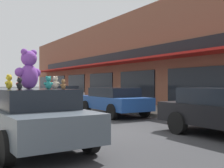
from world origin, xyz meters
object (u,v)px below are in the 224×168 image
at_px(teddy_bear_yellow, 9,82).
at_px(parked_car_far_right, 59,94).
at_px(teddy_bear_brown, 63,85).
at_px(teddy_bear_cream, 55,83).
at_px(parked_car_far_center, 114,100).
at_px(plush_art_car, 31,115).
at_px(teddy_bear_teal, 48,83).
at_px(teddy_bear_red, 20,83).
at_px(teddy_bear_black, 20,84).
at_px(teddy_bear_giant, 29,70).

height_order(teddy_bear_yellow, parked_car_far_right, teddy_bear_yellow).
height_order(teddy_bear_brown, teddy_bear_cream, teddy_bear_cream).
height_order(teddy_bear_cream, parked_car_far_center, teddy_bear_cream).
distance_m(plush_art_car, teddy_bear_yellow, 0.96).
bearing_deg(teddy_bear_teal, parked_car_far_center, -133.54).
bearing_deg(teddy_bear_teal, parked_car_far_right, -111.04).
distance_m(teddy_bear_red, parked_car_far_right, 13.01).
xyz_separation_m(teddy_bear_cream, teddy_bear_red, (-0.90, 0.04, -0.01)).
relative_size(teddy_bear_black, parked_car_far_right, 0.06).
bearing_deg(teddy_bear_black, teddy_bear_yellow, -135.22).
bearing_deg(plush_art_car, teddy_bear_yellow, 173.38).
distance_m(teddy_bear_giant, teddy_bear_red, 0.46).
distance_m(teddy_bear_giant, teddy_bear_cream, 0.85).
relative_size(teddy_bear_black, teddy_bear_teal, 0.86).
xyz_separation_m(teddy_bear_red, parked_car_far_right, (5.32, 11.85, -0.77)).
bearing_deg(teddy_bear_cream, plush_art_car, 76.76).
distance_m(teddy_bear_black, teddy_bear_teal, 0.79).
distance_m(teddy_bear_teal, teddy_bear_red, 0.88).
xyz_separation_m(teddy_bear_yellow, teddy_bear_cream, (1.17, 0.14, -0.01)).
xyz_separation_m(teddy_bear_giant, teddy_bear_brown, (0.55, -0.83, -0.35)).
height_order(teddy_bear_red, parked_car_far_right, teddy_bear_red).
distance_m(teddy_bear_brown, teddy_bear_yellow, 1.37).
xyz_separation_m(teddy_bear_giant, teddy_bear_cream, (0.75, 0.27, -0.30)).
bearing_deg(teddy_bear_black, parked_car_far_center, 176.09).
xyz_separation_m(teddy_bear_cream, parked_car_far_center, (4.43, 4.40, -0.82)).
distance_m(teddy_bear_teal, parked_car_far_right, 13.50).
height_order(teddy_bear_giant, teddy_bear_brown, teddy_bear_giant).
bearing_deg(teddy_bear_giant, plush_art_car, -154.47).
xyz_separation_m(plush_art_car, teddy_bear_teal, (0.26, -0.51, 0.79)).
relative_size(parked_car_far_center, parked_car_far_right, 0.89).
relative_size(teddy_bear_black, teddy_bear_cream, 0.81).
relative_size(teddy_bear_teal, teddy_bear_cream, 0.94).
xyz_separation_m(teddy_bear_brown, teddy_bear_teal, (-0.21, 0.41, 0.04)).
bearing_deg(teddy_bear_brown, parked_car_far_right, -142.05).
bearing_deg(parked_car_far_center, plush_art_car, -138.05).
relative_size(teddy_bear_yellow, teddy_bear_cream, 1.07).
bearing_deg(teddy_bear_yellow, parked_car_far_right, -164.20).
bearing_deg(plush_art_car, parked_car_far_center, 39.60).
xyz_separation_m(teddy_bear_yellow, parked_car_far_right, (5.60, 12.03, -0.79)).
xyz_separation_m(teddy_bear_teal, parked_car_far_center, (4.84, 5.09, -0.81)).
bearing_deg(teddy_bear_black, teddy_bear_teal, 155.94).
xyz_separation_m(plush_art_car, parked_car_far_right, (5.09, 12.07, 0.02)).
height_order(plush_art_car, parked_car_far_right, plush_art_car).
relative_size(teddy_bear_teal, teddy_bear_yellow, 0.88).
distance_m(teddy_bear_teal, teddy_bear_yellow, 0.94).
bearing_deg(parked_car_far_center, teddy_bear_giant, -137.94).
distance_m(teddy_bear_brown, teddy_bear_red, 1.33).
bearing_deg(teddy_bear_cream, parked_car_far_right, -48.78).
xyz_separation_m(teddy_bear_black, teddy_bear_red, (0.23, 1.05, 0.02)).
bearing_deg(teddy_bear_yellow, teddy_bear_cream, 137.63).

